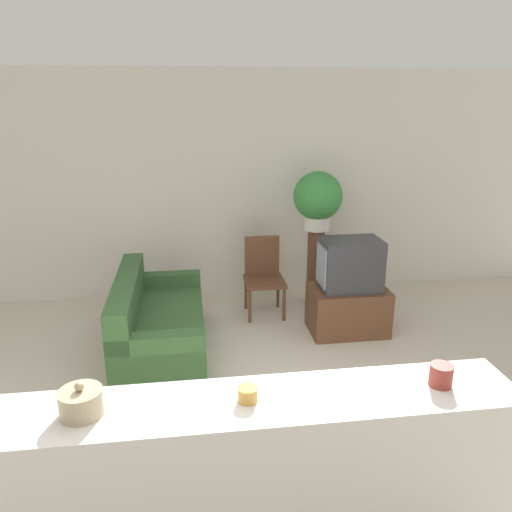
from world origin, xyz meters
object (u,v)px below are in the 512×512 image
(wooden_chair, at_px, (263,273))
(decorative_bowl, at_px, (81,402))
(television, at_px, (350,264))
(couch, at_px, (157,327))
(potted_plant, at_px, (318,198))

(wooden_chair, xyz_separation_m, decorative_bowl, (-1.34, -3.20, 0.59))
(television, bearing_deg, decorative_bowl, -129.56)
(couch, distance_m, television, 2.02)
(couch, xyz_separation_m, decorative_bowl, (-0.17, -2.38, 0.79))
(potted_plant, bearing_deg, television, -79.36)
(potted_plant, bearing_deg, couch, -151.14)
(television, height_order, wooden_chair, television)
(couch, height_order, decorative_bowl, decorative_bowl)
(couch, xyz_separation_m, television, (1.96, 0.20, 0.47))
(couch, height_order, television, television)
(couch, bearing_deg, wooden_chair, 35.15)
(television, bearing_deg, potted_plant, 100.64)
(decorative_bowl, bearing_deg, potted_plant, 59.57)
(television, distance_m, wooden_chair, 1.04)
(television, relative_size, decorative_bowl, 3.05)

